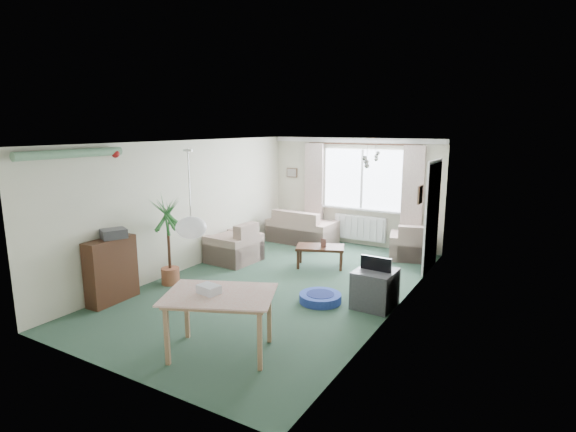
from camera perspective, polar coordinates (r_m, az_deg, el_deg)
The scene contains 25 objects.
ground at distance 7.69m, azimuth -1.14°, elevation -8.81°, with size 6.50×6.50×0.00m, color #2A4636.
window at distance 10.11m, azimuth 9.43°, elevation 4.65°, with size 1.80×0.03×1.30m, color white.
curtain_rod at distance 9.98m, azimuth 9.40°, elevation 9.00°, with size 2.60×0.03×0.03m, color black.
curtain_left at distance 10.51m, azimuth 3.32°, elevation 3.77°, with size 0.45×0.08×2.00m, color beige.
curtain_right at distance 9.70m, azimuth 15.53°, elevation 2.74°, with size 0.45×0.08×2.00m, color beige.
radiator at distance 10.26m, azimuth 9.15°, elevation -1.48°, with size 1.20×0.10×0.55m, color white.
doorway at distance 8.71m, azimuth 17.88°, elevation -0.14°, with size 0.03×0.95×2.00m, color black.
pendant_lamp at distance 5.39m, azimuth -12.21°, elevation -1.45°, with size 0.36×0.36×0.36m, color white.
tinsel_garland at distance 6.89m, azimuth -25.75°, elevation 7.15°, with size 1.60×1.60×0.12m, color #196626.
bauble_cluster_a at distance 7.49m, azimuth 11.07°, elevation 7.84°, with size 0.20×0.20×0.20m, color silver.
bauble_cluster_b at distance 6.26m, azimuth 10.00°, elevation 7.24°, with size 0.20×0.20×0.20m, color silver.
wall_picture_back at distance 10.87m, azimuth 0.51°, elevation 5.53°, with size 0.28×0.03×0.22m, color brown.
wall_picture_right at distance 7.65m, azimuth 16.44°, elevation 2.61°, with size 0.03×0.24×0.30m, color brown.
sofa at distance 10.38m, azimuth 1.84°, elevation -1.28°, with size 1.54×0.81×0.77m, color beige.
armchair_corner at distance 9.46m, azimuth 15.33°, elevation -3.07°, with size 0.81×0.77×0.73m, color #BDAF8F.
armchair_left at distance 8.97m, azimuth -6.90°, elevation -3.27°, with size 0.90×0.85×0.80m, color beige.
coffee_table at distance 8.64m, azimuth 4.10°, elevation -5.15°, with size 0.90×0.50×0.41m, color black.
photo_frame at distance 8.52m, azimuth 4.53°, elevation -3.42°, with size 0.12×0.02×0.16m, color brown.
bookshelf at distance 7.38m, azimuth -21.52°, elevation -6.45°, with size 0.27×0.81×0.99m, color black.
hifi_box at distance 7.25m, azimuth -21.26°, elevation -2.09°, with size 0.28×0.35×0.14m, color #3A393E.
houseplant at distance 7.82m, azimuth -14.92°, elevation -3.06°, with size 0.65×0.65×1.52m, color #216132.
dining_table at distance 5.49m, azimuth -8.55°, elevation -13.43°, with size 1.15×0.77×0.72m, color #988552.
gift_box at distance 5.36m, azimuth -10.02°, elevation -9.25°, with size 0.25×0.18×0.12m, color silver.
tv_cube at distance 6.88m, azimuth 10.99°, elevation -9.02°, with size 0.56×0.62×0.56m, color #3E3E44.
pet_bed at distance 7.01m, azimuth 4.12°, elevation -10.34°, with size 0.64×0.64×0.13m, color navy.
Camera 1 is at (3.77, -6.16, 2.65)m, focal length 28.00 mm.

